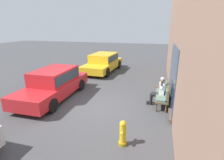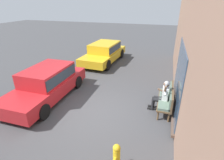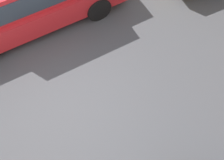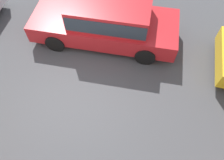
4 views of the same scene
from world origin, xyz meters
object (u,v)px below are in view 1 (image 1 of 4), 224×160
Objects in this scene: bench at (164,93)px; fire_hydrant at (123,133)px; parked_car_near at (103,62)px; parked_car_mid at (54,82)px; person_on_phone at (159,90)px.

bench reaches higher than fire_hydrant.
bench is at bearing 160.10° from fire_hydrant.
parked_car_mid is at bearing -6.60° from parked_car_near.
bench is at bearing 95.97° from parked_car_mid.
fire_hydrant is at bearing 56.13° from parked_car_mid.
parked_car_near reaches higher than bench.
bench is 0.37× the size of parked_car_near.
parked_car_near is 5.85× the size of fire_hydrant.
bench is at bearing 41.41° from parked_car_near.
parked_car_near reaches higher than person_on_phone.
parked_car_near is at bearing -158.15° from fire_hydrant.
bench is 2.15× the size of fire_hydrant.
bench is at bearing 108.03° from person_on_phone.
fire_hydrant is (8.48, 3.40, -0.37)m from parked_car_near.
bench is 6.94m from parked_car_near.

